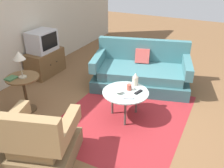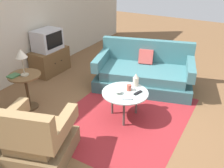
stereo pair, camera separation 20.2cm
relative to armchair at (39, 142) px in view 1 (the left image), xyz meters
The scene contains 15 objects.
ground_plane 1.41m from the armchair, 20.54° to the right, with size 16.00×16.00×0.00m, color brown.
area_rug 1.55m from the armchair, 22.24° to the right, with size 2.38×1.93×0.00m, color maroon.
armchair is the anchor object (origin of this frame).
couch 2.62m from the armchair, ahead, with size 1.47×2.09×0.88m.
coffee_table 1.52m from the armchair, 22.22° to the right, with size 0.74×0.74×0.48m.
side_table 1.33m from the armchair, 51.12° to the left, with size 0.54×0.54×0.64m.
tv_stand 2.77m from the armchair, 38.80° to the left, with size 0.86×0.50×0.55m.
television 2.82m from the armchair, 38.89° to the left, with size 0.60×0.44×0.45m.
table_lamp 1.47m from the armchair, 50.79° to the left, with size 0.19×0.19×0.45m.
vase 1.83m from the armchair, 20.10° to the right, with size 0.10×0.10×0.22m.
mug 1.62m from the armchair, 21.83° to the right, with size 0.13×0.08×0.10m.
bowl 1.41m from the armchair, 20.61° to the right, with size 0.12×0.12×0.05m.
tv_remote_dark 1.67m from the armchair, 27.44° to the right, with size 0.17×0.09×0.02m.
tv_remote_silver 1.42m from the armchair, 29.59° to the right, with size 0.10×0.16×0.02m.
book 1.38m from the armchair, 58.43° to the left, with size 0.18×0.14×0.02m.
Camera 1 is at (-3.00, -1.41, 2.38)m, focal length 38.97 mm.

